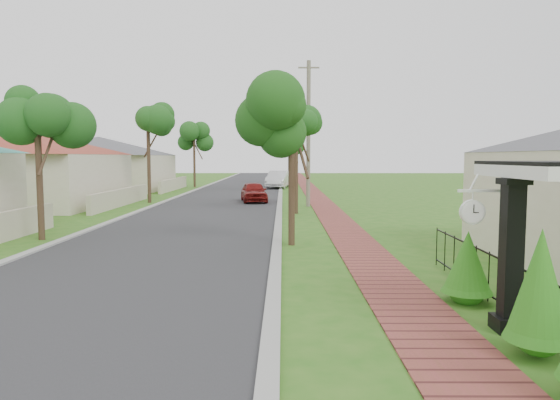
% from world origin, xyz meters
% --- Properties ---
extents(ground, '(160.00, 160.00, 0.00)m').
position_xyz_m(ground, '(0.00, 0.00, 0.00)').
color(ground, '#2C6518').
rests_on(ground, ground).
extents(road, '(7.00, 120.00, 0.02)m').
position_xyz_m(road, '(-3.00, 20.00, 0.00)').
color(road, '#28282B').
rests_on(road, ground).
extents(kerb_right, '(0.30, 120.00, 0.10)m').
position_xyz_m(kerb_right, '(0.65, 20.00, 0.00)').
color(kerb_right, '#9E9E99').
rests_on(kerb_right, ground).
extents(kerb_left, '(0.30, 120.00, 0.10)m').
position_xyz_m(kerb_left, '(-6.65, 20.00, 0.00)').
color(kerb_left, '#9E9E99').
rests_on(kerb_left, ground).
extents(sidewalk, '(1.50, 120.00, 0.03)m').
position_xyz_m(sidewalk, '(3.25, 20.00, 0.00)').
color(sidewalk, brown).
rests_on(sidewalk, ground).
extents(porch_post, '(0.48, 0.48, 2.52)m').
position_xyz_m(porch_post, '(4.55, -1.00, 1.12)').
color(porch_post, black).
rests_on(porch_post, ground).
extents(picket_fence, '(0.03, 8.02, 1.00)m').
position_xyz_m(picket_fence, '(4.90, -0.00, 0.53)').
color(picket_fence, black).
rests_on(picket_fence, ground).
extents(street_trees, '(10.70, 37.65, 5.89)m').
position_xyz_m(street_trees, '(-2.87, 26.84, 4.54)').
color(street_trees, '#382619').
rests_on(street_trees, ground).
extents(hedge_row, '(0.86, 5.01, 2.24)m').
position_xyz_m(hedge_row, '(4.45, -1.85, 0.92)').
color(hedge_row, '#186C15').
rests_on(hedge_row, ground).
extents(far_house_red, '(15.56, 15.56, 4.60)m').
position_xyz_m(far_house_red, '(-14.97, 20.00, 2.34)').
color(far_house_red, beige).
rests_on(far_house_red, ground).
extents(far_house_grey, '(15.56, 15.56, 4.60)m').
position_xyz_m(far_house_grey, '(-14.97, 34.00, 2.34)').
color(far_house_grey, beige).
rests_on(far_house_grey, ground).
extents(parked_car_red, '(2.04, 3.92, 1.27)m').
position_xyz_m(parked_car_red, '(-1.00, 22.47, 0.64)').
color(parked_car_red, maroon).
rests_on(parked_car_red, ground).
extents(parked_car_white, '(2.32, 4.98, 1.58)m').
position_xyz_m(parked_car_white, '(0.40, 36.68, 0.79)').
color(parked_car_white, silver).
rests_on(parked_car_white, ground).
extents(near_tree, '(1.87, 1.87, 4.81)m').
position_xyz_m(near_tree, '(1.12, 7.00, 3.82)').
color(near_tree, '#382619').
rests_on(near_tree, ground).
extents(utility_pole, '(1.20, 0.24, 8.28)m').
position_xyz_m(utility_pole, '(2.30, 19.68, 4.20)').
color(utility_pole, gray).
rests_on(utility_pole, ground).
extents(station_clock, '(0.70, 0.13, 0.60)m').
position_xyz_m(station_clock, '(4.06, -0.60, 1.95)').
color(station_clock, white).
rests_on(station_clock, ground).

